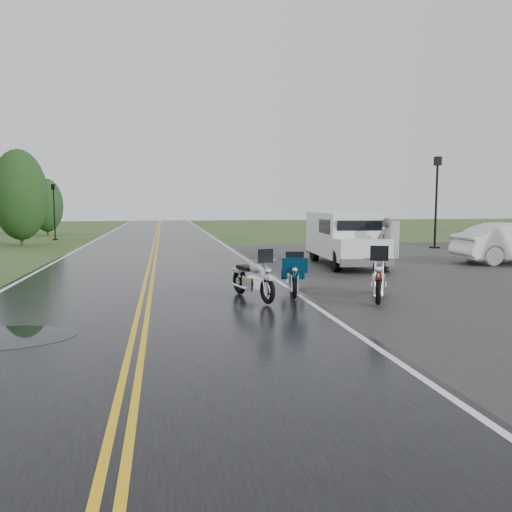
{
  "coord_description": "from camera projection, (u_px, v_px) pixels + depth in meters",
  "views": [
    {
      "loc": [
        0.47,
        -10.56,
        2.34
      ],
      "look_at": [
        2.8,
        2.0,
        1.0
      ],
      "focal_mm": 35.0,
      "sensor_mm": 36.0,
      "label": 1
    }
  ],
  "objects": [
    {
      "name": "road",
      "position": [
        153.0,
        261.0,
        20.27
      ],
      "size": [
        8.0,
        100.0,
        0.04
      ],
      "primitive_type": "cube",
      "color": "black",
      "rests_on": "ground"
    },
    {
      "name": "motorcycle_red",
      "position": [
        379.0,
        279.0,
        11.22
      ],
      "size": [
        1.68,
        2.37,
        1.32
      ],
      "primitive_type": null,
      "rotation": [
        0.0,
        0.0,
        -0.43
      ],
      "color": "#58120A",
      "rests_on": "ground"
    },
    {
      "name": "parking_pad",
      "position": [
        471.0,
        271.0,
        17.37
      ],
      "size": [
        14.0,
        24.0,
        0.03
      ],
      "primitive_type": "cube",
      "color": "black",
      "rests_on": "ground"
    },
    {
      "name": "lamp_post_far_right",
      "position": [
        436.0,
        202.0,
        25.87
      ],
      "size": [
        0.41,
        0.41,
        4.81
      ],
      "primitive_type": null,
      "color": "black",
      "rests_on": "ground"
    },
    {
      "name": "van_white",
      "position": [
        337.0,
        242.0,
        16.97
      ],
      "size": [
        2.3,
        5.36,
        2.06
      ],
      "primitive_type": null,
      "rotation": [
        0.0,
        0.0,
        -0.06
      ],
      "color": "white",
      "rests_on": "ground"
    },
    {
      "name": "lamp_post_far_left",
      "position": [
        54.0,
        212.0,
        31.95
      ],
      "size": [
        0.31,
        0.31,
        3.63
      ],
      "primitive_type": null,
      "color": "black",
      "rests_on": "ground"
    },
    {
      "name": "tree_left_far",
      "position": [
        47.0,
        211.0,
        36.96
      ],
      "size": [
        2.34,
        2.34,
        3.6
      ],
      "primitive_type": null,
      "color": "#1E3D19",
      "rests_on": "ground"
    },
    {
      "name": "motorcycle_teal",
      "position": [
        295.0,
        278.0,
        11.98
      ],
      "size": [
        1.11,
        2.05,
        1.15
      ],
      "primitive_type": null,
      "rotation": [
        0.0,
        0.0,
        -0.22
      ],
      "color": "#05263E",
      "rests_on": "ground"
    },
    {
      "name": "tree_left_mid",
      "position": [
        20.0,
        205.0,
        27.57
      ],
      "size": [
        2.92,
        2.92,
        4.56
      ],
      "primitive_type": null,
      "color": "#1E3D19",
      "rests_on": "ground"
    },
    {
      "name": "person_at_van",
      "position": [
        385.0,
        246.0,
        16.7
      ],
      "size": [
        0.8,
        0.69,
        1.85
      ],
      "primitive_type": "imported",
      "rotation": [
        0.0,
        0.0,
        3.59
      ],
      "color": "#4F4E53",
      "rests_on": "ground"
    },
    {
      "name": "ground",
      "position": [
        143.0,
        315.0,
        10.49
      ],
      "size": [
        120.0,
        120.0,
        0.0
      ],
      "primitive_type": "plane",
      "color": "#2D471E",
      "rests_on": "ground"
    },
    {
      "name": "motorcycle_silver",
      "position": [
        267.0,
        280.0,
        11.33
      ],
      "size": [
        1.31,
        2.23,
        1.24
      ],
      "primitive_type": null,
      "rotation": [
        0.0,
        0.0,
        0.28
      ],
      "color": "#9B9DA2",
      "rests_on": "ground"
    }
  ]
}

